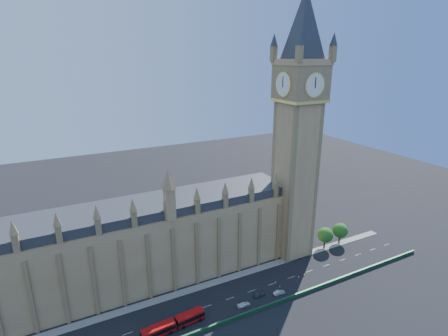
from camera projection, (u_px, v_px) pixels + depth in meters
name	position (u px, v px, depth m)	size (l,w,h in m)	color
ground	(219.00, 302.00, 108.22)	(400.00, 400.00, 0.00)	black
palace_westminster	(118.00, 249.00, 111.72)	(120.00, 20.00, 28.00)	#A47B4F
elizabeth_tower	(299.00, 112.00, 120.00)	(20.59, 20.59, 105.00)	#A47B4F
bridge_parapet	(233.00, 319.00, 100.42)	(160.00, 0.60, 1.20)	#1E4C2D
kerb_north	(206.00, 285.00, 116.24)	(160.00, 3.00, 0.16)	gray
tree_east_near	(326.00, 235.00, 137.81)	(6.00, 6.00, 8.50)	#382619
tree_east_far	(341.00, 230.00, 141.29)	(6.00, 6.00, 8.50)	#382619
red_bus	(174.00, 324.00, 97.06)	(18.54, 4.26, 3.13)	#B20C0B
car_grey	(259.00, 294.00, 110.75)	(1.54, 3.84, 1.31)	#46494E
car_silver	(279.00, 293.00, 111.69)	(1.36, 3.90, 1.29)	#B3B5BC
car_white	(244.00, 305.00, 106.29)	(1.71, 4.20, 1.22)	white
cone_a	(299.00, 277.00, 120.14)	(0.45, 0.45, 0.65)	black
cone_b	(304.00, 275.00, 121.30)	(0.49, 0.49, 0.67)	black
cone_c	(275.00, 282.00, 117.38)	(0.48, 0.48, 0.62)	black
cone_d	(280.00, 287.00, 115.04)	(0.53, 0.53, 0.66)	black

